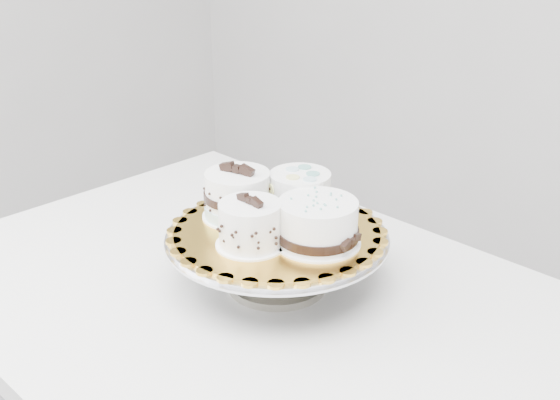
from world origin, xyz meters
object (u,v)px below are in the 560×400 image
Objects in this scene: cake_ribbon at (318,224)px; cake_stand at (277,250)px; table at (264,345)px; cake_board at (277,231)px; cake_banded at (238,197)px; cake_dots at (300,194)px; cake_swirl at (250,226)px.

cake_stand is at bearing 178.13° from cake_ribbon.
cake_board is at bearing 104.47° from table.
cake_board is at bearing 178.13° from cake_ribbon.
cake_banded is (-0.08, -0.00, 0.04)m from cake_board.
cake_stand is 2.95× the size of cake_banded.
cake_dots is (-0.01, 0.11, 0.22)m from table.
cake_board is at bearing 116.57° from cake_stand.
cake_board is at bearing -70.65° from cake_dots.
cake_dots is (-0.01, 0.07, 0.07)m from cake_stand.
cake_dots is at bearing 102.85° from table.
cake_board is 2.33× the size of cake_ribbon.
cake_board is at bearing 98.81° from cake_swirl.
cake_stand is 2.55× the size of cake_ribbon.
table is at bearing -150.83° from cake_ribbon.
cake_stand is at bearing -63.43° from cake_board.
cake_banded is at bearing -179.18° from cake_board.
cake_swirl is 0.89× the size of cake_banded.
cake_dots is at bearing 95.99° from cake_stand.
cake_ribbon is (0.08, -0.06, -0.01)m from cake_dots.
table is at bearing -81.35° from cake_stand.
table is 0.19m from cake_board.
cake_swirl is (-0.00, -0.02, 0.22)m from table.
cake_swirl reaches higher than cake_board.
cake_dots reaches higher than table.
cake_ribbon is at bearing 2.92° from cake_board.
cake_banded is (-0.08, 0.06, 0.00)m from cake_swirl.
table is 0.25m from cake_dots.
cake_banded is 0.86× the size of cake_ribbon.
cake_banded is at bearing 160.14° from table.
cake_swirl is at bearing -72.87° from cake_dots.
cake_banded is 0.15m from cake_ribbon.
cake_swirl is at bearing -46.43° from cake_banded.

